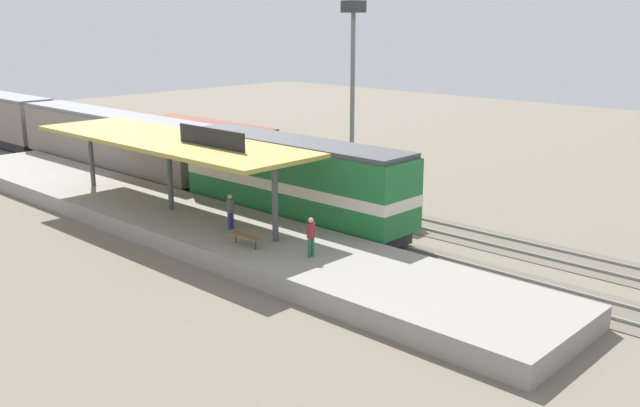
# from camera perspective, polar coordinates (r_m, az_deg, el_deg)

# --- Properties ---
(ground_plane) EXTENTS (120.00, 120.00, 0.00)m
(ground_plane) POSITION_cam_1_polar(r_m,az_deg,el_deg) (42.07, -4.52, 0.05)
(ground_plane) COLOR #706656
(track_near) EXTENTS (3.20, 110.00, 0.16)m
(track_near) POSITION_cam_1_polar(r_m,az_deg,el_deg) (40.79, -6.60, -0.42)
(track_near) COLOR #5F5649
(track_near) RESTS_ON ground
(track_far) EXTENTS (3.20, 110.00, 0.16)m
(track_far) POSITION_cam_1_polar(r_m,az_deg,el_deg) (43.79, -2.01, 0.72)
(track_far) COLOR #5F5649
(track_far) RESTS_ON ground
(platform) EXTENTS (6.00, 44.00, 0.90)m
(platform) POSITION_cam_1_polar(r_m,az_deg,el_deg) (37.99, -11.90, -1.13)
(platform) COLOR gray
(platform) RESTS_ON ground
(station_canopy) EXTENTS (5.20, 18.00, 4.70)m
(station_canopy) POSITION_cam_1_polar(r_m,az_deg,el_deg) (37.03, -12.15, 4.93)
(station_canopy) COLOR #47474C
(station_canopy) RESTS_ON platform
(platform_bench) EXTENTS (0.44, 1.70, 0.50)m
(platform_bench) POSITION_cam_1_polar(r_m,az_deg,el_deg) (31.17, -6.08, -2.68)
(platform_bench) COLOR #333338
(platform_bench) RESTS_ON platform
(locomotive) EXTENTS (2.93, 14.43, 4.44)m
(locomotive) POSITION_cam_1_polar(r_m,az_deg,el_deg) (36.96, -2.15, 1.88)
(locomotive) COLOR #28282D
(locomotive) RESTS_ON track_near
(passenger_carriage_front) EXTENTS (2.90, 20.00, 4.24)m
(passenger_carriage_front) POSITION_cam_1_polar(r_m,az_deg,el_deg) (51.15, -16.53, 4.77)
(passenger_carriage_front) COLOR #28282D
(passenger_carriage_front) RESTS_ON track_near
(freight_car) EXTENTS (2.80, 12.00, 3.54)m
(freight_car) POSITION_cam_1_polar(r_m,az_deg,el_deg) (49.80, -9.11, 4.54)
(freight_car) COLOR #28282D
(freight_car) RESTS_ON track_far
(light_mast) EXTENTS (1.10, 1.10, 11.70)m
(light_mast) POSITION_cam_1_polar(r_m,az_deg,el_deg) (43.63, 2.69, 11.79)
(light_mast) COLOR slate
(light_mast) RESTS_ON ground
(person_waiting) EXTENTS (0.34, 0.34, 1.71)m
(person_waiting) POSITION_cam_1_polar(r_m,az_deg,el_deg) (33.62, -7.28, -0.52)
(person_waiting) COLOR navy
(person_waiting) RESTS_ON platform
(person_walking) EXTENTS (0.34, 0.34, 1.71)m
(person_walking) POSITION_cam_1_polar(r_m,az_deg,el_deg) (29.50, -0.74, -2.57)
(person_walking) COLOR #23603D
(person_walking) RESTS_ON platform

